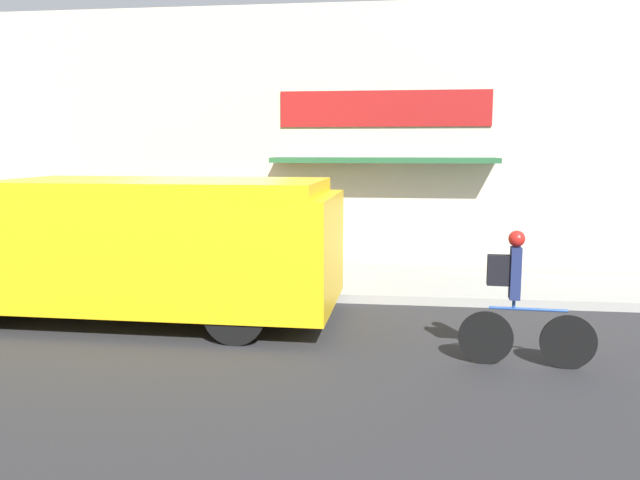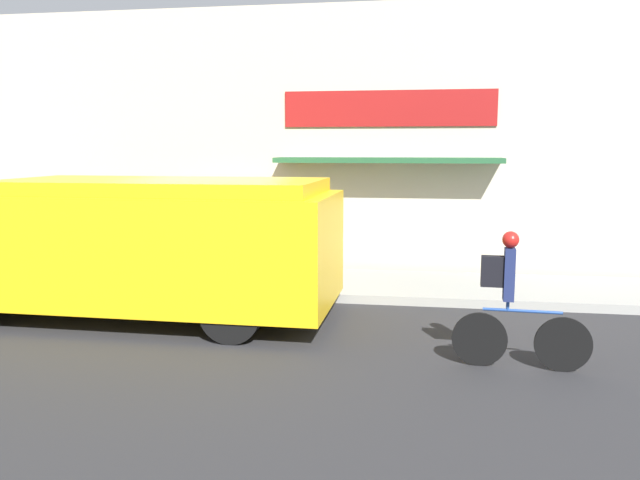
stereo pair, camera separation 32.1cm
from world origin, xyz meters
name	(u,v)px [view 1 (the left image)]	position (x,y,z in m)	size (l,w,h in m)	color
ground_plane	(210,299)	(0.00, 0.00, 0.00)	(70.00, 70.00, 0.00)	#2B2B2D
sidewalk	(228,281)	(0.00, 1.13, 0.08)	(28.00, 2.26, 0.15)	#999993
storefront	(248,142)	(0.08, 2.63, 2.71)	(17.28, 0.96, 5.42)	beige
school_bus	(144,246)	(-0.59, -1.29, 1.13)	(6.39, 2.88, 2.12)	yellow
cyclist	(518,302)	(4.63, -2.75, 0.78)	(1.60, 0.21, 1.64)	black
trash_bin	(210,255)	(-0.38, 1.23, 0.56)	(0.56, 0.56, 0.81)	#38383D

